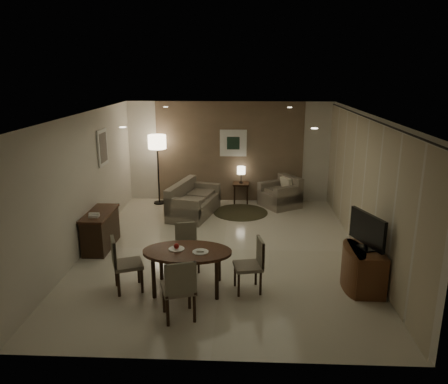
{
  "coord_description": "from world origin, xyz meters",
  "views": [
    {
      "loc": [
        0.38,
        -8.16,
        3.51
      ],
      "look_at": [
        0.0,
        0.2,
        1.15
      ],
      "focal_mm": 35.0,
      "sensor_mm": 36.0,
      "label": 1
    }
  ],
  "objects_px": {
    "floor_lamp": "(158,170)",
    "console_desk": "(101,230)",
    "chair_near": "(178,287)",
    "sofa": "(194,199)",
    "tv_cabinet": "(365,269)",
    "side_table": "(241,193)",
    "chair_left": "(128,264)",
    "chair_far": "(188,248)",
    "chair_right": "(248,266)",
    "armchair": "(280,192)",
    "dining_table": "(188,270)"
  },
  "relations": [
    {
      "from": "floor_lamp",
      "to": "console_desk",
      "type": "bearing_deg",
      "value": -101.12
    },
    {
      "from": "chair_near",
      "to": "sofa",
      "type": "height_order",
      "value": "chair_near"
    },
    {
      "from": "tv_cabinet",
      "to": "sofa",
      "type": "relative_size",
      "value": 0.53
    },
    {
      "from": "tv_cabinet",
      "to": "side_table",
      "type": "distance_m",
      "value": 5.17
    },
    {
      "from": "chair_left",
      "to": "side_table",
      "type": "height_order",
      "value": "chair_left"
    },
    {
      "from": "chair_far",
      "to": "sofa",
      "type": "height_order",
      "value": "chair_far"
    },
    {
      "from": "console_desk",
      "to": "floor_lamp",
      "type": "bearing_deg",
      "value": 78.88
    },
    {
      "from": "chair_right",
      "to": "side_table",
      "type": "xyz_separation_m",
      "value": [
        -0.15,
        4.91,
        -0.17
      ]
    },
    {
      "from": "side_table",
      "to": "tv_cabinet",
      "type": "bearing_deg",
      "value": -66.3
    },
    {
      "from": "armchair",
      "to": "side_table",
      "type": "height_order",
      "value": "armchair"
    },
    {
      "from": "chair_far",
      "to": "console_desk",
      "type": "bearing_deg",
      "value": 138.25
    },
    {
      "from": "console_desk",
      "to": "chair_left",
      "type": "height_order",
      "value": "chair_left"
    },
    {
      "from": "console_desk",
      "to": "armchair",
      "type": "height_order",
      "value": "armchair"
    },
    {
      "from": "side_table",
      "to": "floor_lamp",
      "type": "bearing_deg",
      "value": -175.93
    },
    {
      "from": "chair_right",
      "to": "armchair",
      "type": "relative_size",
      "value": 1.0
    },
    {
      "from": "sofa",
      "to": "floor_lamp",
      "type": "relative_size",
      "value": 0.92
    },
    {
      "from": "side_table",
      "to": "chair_near",
      "type": "bearing_deg",
      "value": -98.45
    },
    {
      "from": "console_desk",
      "to": "dining_table",
      "type": "bearing_deg",
      "value": -40.06
    },
    {
      "from": "armchair",
      "to": "floor_lamp",
      "type": "distance_m",
      "value": 3.28
    },
    {
      "from": "chair_near",
      "to": "side_table",
      "type": "bearing_deg",
      "value": -116.28
    },
    {
      "from": "floor_lamp",
      "to": "chair_right",
      "type": "bearing_deg",
      "value": -63.6
    },
    {
      "from": "chair_right",
      "to": "chair_near",
      "type": "bearing_deg",
      "value": -60.67
    },
    {
      "from": "dining_table",
      "to": "sofa",
      "type": "height_order",
      "value": "sofa"
    },
    {
      "from": "chair_near",
      "to": "chair_left",
      "type": "bearing_deg",
      "value": -57.93
    },
    {
      "from": "console_desk",
      "to": "chair_right",
      "type": "bearing_deg",
      "value": -29.45
    },
    {
      "from": "armchair",
      "to": "side_table",
      "type": "relative_size",
      "value": 1.61
    },
    {
      "from": "tv_cabinet",
      "to": "chair_left",
      "type": "bearing_deg",
      "value": -176.66
    },
    {
      "from": "dining_table",
      "to": "chair_far",
      "type": "distance_m",
      "value": 0.72
    },
    {
      "from": "console_desk",
      "to": "chair_right",
      "type": "xyz_separation_m",
      "value": [
        2.96,
        -1.67,
        0.07
      ]
    },
    {
      "from": "chair_left",
      "to": "chair_near",
      "type": "bearing_deg",
      "value": -151.61
    },
    {
      "from": "chair_far",
      "to": "armchair",
      "type": "relative_size",
      "value": 0.95
    },
    {
      "from": "chair_near",
      "to": "floor_lamp",
      "type": "relative_size",
      "value": 0.51
    },
    {
      "from": "sofa",
      "to": "chair_right",
      "type": "bearing_deg",
      "value": -147.08
    },
    {
      "from": "chair_left",
      "to": "side_table",
      "type": "distance_m",
      "value": 5.28
    },
    {
      "from": "armchair",
      "to": "dining_table",
      "type": "bearing_deg",
      "value": -54.44
    },
    {
      "from": "side_table",
      "to": "floor_lamp",
      "type": "distance_m",
      "value": 2.31
    },
    {
      "from": "tv_cabinet",
      "to": "chair_near",
      "type": "distance_m",
      "value": 3.11
    },
    {
      "from": "chair_left",
      "to": "armchair",
      "type": "distance_m",
      "value": 5.46
    },
    {
      "from": "chair_right",
      "to": "floor_lamp",
      "type": "bearing_deg",
      "value": -164.42
    },
    {
      "from": "dining_table",
      "to": "floor_lamp",
      "type": "height_order",
      "value": "floor_lamp"
    },
    {
      "from": "chair_far",
      "to": "side_table",
      "type": "distance_m",
      "value": 4.29
    },
    {
      "from": "dining_table",
      "to": "chair_near",
      "type": "xyz_separation_m",
      "value": [
        -0.02,
        -0.86,
        0.14
      ]
    },
    {
      "from": "chair_far",
      "to": "sofa",
      "type": "bearing_deg",
      "value": 79.45
    },
    {
      "from": "sofa",
      "to": "console_desk",
      "type": "bearing_deg",
      "value": 156.79
    },
    {
      "from": "console_desk",
      "to": "floor_lamp",
      "type": "xyz_separation_m",
      "value": [
        0.6,
        3.08,
        0.55
      ]
    },
    {
      "from": "armchair",
      "to": "sofa",
      "type": "bearing_deg",
      "value": -102.9
    },
    {
      "from": "sofa",
      "to": "chair_far",
      "type": "bearing_deg",
      "value": -161.54
    },
    {
      "from": "chair_near",
      "to": "sofa",
      "type": "relative_size",
      "value": 0.56
    },
    {
      "from": "armchair",
      "to": "chair_near",
      "type": "bearing_deg",
      "value": -51.46
    },
    {
      "from": "side_table",
      "to": "armchair",
      "type": "bearing_deg",
      "value": -15.68
    }
  ]
}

